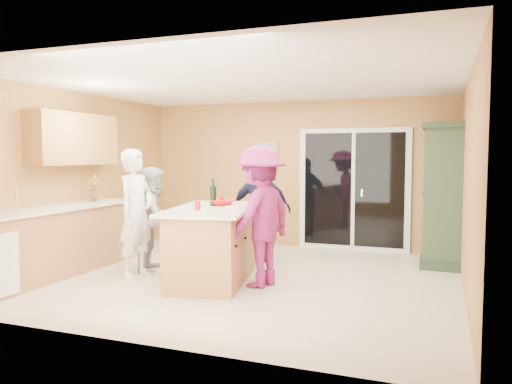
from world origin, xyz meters
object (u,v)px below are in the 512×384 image
(kitchen_island, at_px, (213,247))
(woman_white, at_px, (136,213))
(green_hutch, at_px, (443,196))
(woman_magenta, at_px, (260,216))
(woman_grey, at_px, (155,219))
(woman_navy, at_px, (261,210))

(kitchen_island, xyz_separation_m, woman_white, (-1.07, -0.13, 0.41))
(green_hutch, distance_m, woman_magenta, 3.02)
(green_hutch, height_order, woman_white, green_hutch)
(woman_white, xyz_separation_m, woman_grey, (0.01, 0.44, -0.12))
(woman_magenta, bearing_deg, kitchen_island, -74.00)
(woman_white, bearing_deg, woman_navy, -35.17)
(woman_grey, relative_size, woman_navy, 0.92)
(woman_white, xyz_separation_m, woman_navy, (1.24, 1.51, -0.06))
(green_hutch, bearing_deg, woman_grey, -154.75)
(woman_navy, relative_size, woman_magenta, 0.91)
(green_hutch, distance_m, woman_white, 4.48)
(green_hutch, height_order, woman_magenta, green_hutch)
(kitchen_island, relative_size, woman_navy, 1.25)
(woman_grey, distance_m, woman_navy, 1.63)
(woman_white, height_order, woman_magenta, woman_magenta)
(kitchen_island, height_order, green_hutch, green_hutch)
(green_hutch, xyz_separation_m, woman_white, (-3.86, -2.26, -0.16))
(green_hutch, height_order, woman_grey, green_hutch)
(green_hutch, distance_m, woman_grey, 4.27)
(woman_grey, bearing_deg, woman_white, 160.63)
(woman_magenta, bearing_deg, woman_navy, -143.91)
(woman_magenta, bearing_deg, green_hutch, 151.50)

